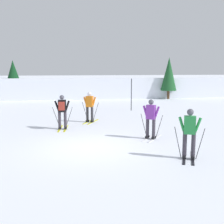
{
  "coord_description": "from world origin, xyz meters",
  "views": [
    {
      "loc": [
        -0.66,
        -10.8,
        3.08
      ],
      "look_at": [
        1.19,
        2.86,
        0.9
      ],
      "focal_mm": 46.25,
      "sensor_mm": 36.0,
      "label": 1
    }
  ],
  "objects": [
    {
      "name": "skier_purple",
      "position": [
        2.6,
        0.94,
        0.92
      ],
      "size": [
        1.21,
        1.53,
        1.71
      ],
      "color": "silver",
      "rests_on": "ground"
    },
    {
      "name": "ground_plane",
      "position": [
        0.0,
        0.0,
        0.0
      ],
      "size": [
        120.0,
        120.0,
        0.0
      ],
      "primitive_type": "plane",
      "color": "silver"
    },
    {
      "name": "far_snow_ridge",
      "position": [
        0.0,
        20.73,
        0.99
      ],
      "size": [
        80.0,
        9.14,
        1.99
      ],
      "primitive_type": "cube",
      "color": "silver",
      "rests_on": "ground"
    },
    {
      "name": "skier_green",
      "position": [
        3.14,
        -1.89,
        0.92
      ],
      "size": [
        0.96,
        1.62,
        1.71
      ],
      "color": "black",
      "rests_on": "ground"
    },
    {
      "name": "trail_marker_pole",
      "position": [
        3.39,
        9.0,
        1.12
      ],
      "size": [
        0.05,
        0.05,
        2.25
      ],
      "primitive_type": "cylinder",
      "color": "black",
      "rests_on": "ground"
    },
    {
      "name": "conifer_far_right",
      "position": [
        -6.18,
        17.35,
        2.12
      ],
      "size": [
        1.89,
        1.89,
        3.65
      ],
      "color": "#513823",
      "rests_on": "ground"
    },
    {
      "name": "skier_orange",
      "position": [
        0.23,
        5.02,
        0.92
      ],
      "size": [
        1.01,
        1.61,
        1.71
      ],
      "color": "gold",
      "rests_on": "ground"
    },
    {
      "name": "skier_black",
      "position": [
        -1.21,
        3.36,
        0.96
      ],
      "size": [
        1.0,
        1.63,
        1.71
      ],
      "color": "gold",
      "rests_on": "ground"
    },
    {
      "name": "conifer_far_left",
      "position": [
        8.38,
        15.76,
        2.36
      ],
      "size": [
        1.5,
        1.5,
        3.93
      ],
      "color": "#513823",
      "rests_on": "ground"
    }
  ]
}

